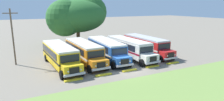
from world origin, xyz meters
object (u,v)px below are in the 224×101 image
(parked_bus_slot_0, at_px, (60,54))
(parked_bus_slot_3, at_px, (129,47))
(broad_shade_tree, at_px, (77,16))
(parked_bus_slot_1, at_px, (84,51))
(parked_bus_slot_2, at_px, (107,49))
(utility_pole, at_px, (13,36))
(parked_bus_slot_4, at_px, (146,45))

(parked_bus_slot_0, height_order, parked_bus_slot_3, same)
(broad_shade_tree, bearing_deg, parked_bus_slot_3, -74.73)
(parked_bus_slot_1, relative_size, parked_bus_slot_2, 1.00)
(parked_bus_slot_3, bearing_deg, utility_pole, -104.46)
(parked_bus_slot_1, height_order, parked_bus_slot_2, same)
(parked_bus_slot_0, relative_size, parked_bus_slot_2, 1.00)
(parked_bus_slot_1, relative_size, broad_shade_tree, 0.82)
(parked_bus_slot_0, xyz_separation_m, broad_shade_tree, (6.68, 13.81, 4.23))
(parked_bus_slot_1, relative_size, utility_pole, 1.45)
(parked_bus_slot_1, bearing_deg, parked_bus_slot_0, -83.04)
(parked_bus_slot_2, relative_size, parked_bus_slot_3, 1.00)
(parked_bus_slot_0, relative_size, parked_bus_slot_4, 1.00)
(parked_bus_slot_2, distance_m, broad_shade_tree, 14.02)
(broad_shade_tree, bearing_deg, parked_bus_slot_4, -60.87)
(parked_bus_slot_1, distance_m, parked_bus_slot_3, 7.06)
(parked_bus_slot_1, height_order, utility_pole, utility_pole)
(utility_pole, bearing_deg, parked_bus_slot_2, -13.18)
(parked_bus_slot_4, distance_m, utility_pole, 19.84)
(parked_bus_slot_0, bearing_deg, broad_shade_tree, 151.49)
(utility_pole, bearing_deg, parked_bus_slot_1, -17.75)
(utility_pole, bearing_deg, parked_bus_slot_3, -12.47)
(utility_pole, bearing_deg, parked_bus_slot_4, -8.60)
(parked_bus_slot_2, xyz_separation_m, utility_pole, (-12.29, 2.88, 2.42))
(parked_bus_slot_0, xyz_separation_m, parked_bus_slot_3, (10.50, -0.17, 0.00))
(parked_bus_slot_4, bearing_deg, utility_pole, -99.45)
(broad_shade_tree, height_order, utility_pole, broad_shade_tree)
(parked_bus_slot_3, bearing_deg, broad_shade_tree, -166.73)
(utility_pole, bearing_deg, broad_shade_tree, 41.16)
(parked_bus_slot_3, bearing_deg, parked_bus_slot_0, -92.91)
(parked_bus_slot_1, height_order, parked_bus_slot_4, same)
(parked_bus_slot_2, xyz_separation_m, broad_shade_tree, (-0.30, 13.36, 4.23))
(parked_bus_slot_3, bearing_deg, parked_bus_slot_4, 96.50)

